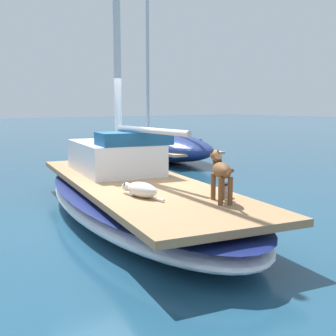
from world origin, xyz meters
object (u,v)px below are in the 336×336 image
object	(u,v)px
dog_brown	(221,172)
dog_white	(141,190)
sailboat_main	(135,199)
deck_winch	(225,190)
moored_boat_starboard_side	(156,144)

from	to	relation	value
dog_brown	dog_white	world-z (taller)	dog_brown
dog_brown	dog_white	distance (m)	1.22
dog_brown	sailboat_main	bearing A→B (deg)	92.90
deck_winch	sailboat_main	bearing A→B (deg)	100.54
dog_white	moored_boat_starboard_side	world-z (taller)	moored_boat_starboard_side
dog_brown	moored_boat_starboard_side	world-z (taller)	moored_boat_starboard_side
dog_white	deck_winch	distance (m)	1.23
dog_white	deck_winch	xyz separation A→B (m)	(0.99, -0.74, -0.01)
sailboat_main	dog_white	xyz separation A→B (m)	(-0.63, -1.19, 0.43)
dog_white	deck_winch	bearing A→B (deg)	-36.56
sailboat_main	deck_winch	bearing A→B (deg)	-79.46
sailboat_main	dog_brown	size ratio (longest dim) A/B	8.62
deck_winch	moored_boat_starboard_side	bearing A→B (deg)	61.66
sailboat_main	dog_brown	distance (m)	2.24
dog_brown	moored_boat_starboard_side	distance (m)	10.10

